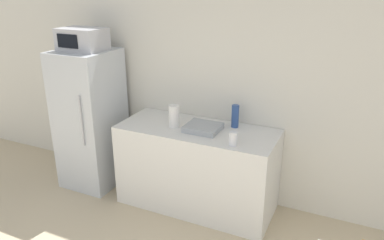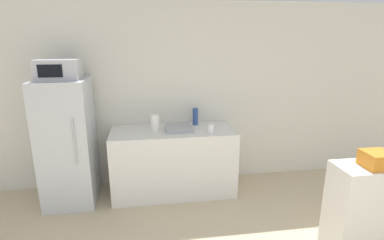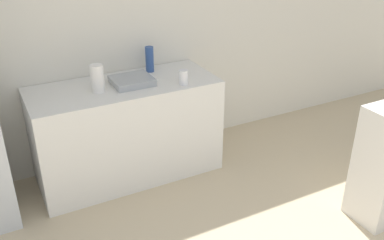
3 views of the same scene
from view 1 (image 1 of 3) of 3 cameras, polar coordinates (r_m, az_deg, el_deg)
name	(u,v)px [view 1 (image 1 of 3)]	position (r m, az deg, el deg)	size (l,w,h in m)	color
wall_back	(232,86)	(4.02, 6.18, 5.18)	(8.00, 0.06, 2.60)	silver
refrigerator	(91,119)	(4.57, -15.18, 0.11)	(0.63, 0.68, 1.63)	silver
microwave	(82,39)	(4.34, -16.37, 11.74)	(0.49, 0.36, 0.24)	#BCBCC1
counter	(197,167)	(4.08, 0.77, -7.25)	(1.67, 0.70, 0.91)	silver
sink_basin	(203,128)	(3.83, 1.70, -1.16)	(0.35, 0.31, 0.06)	#9EA3A8
bottle_tall	(235,116)	(3.91, 6.60, 0.58)	(0.08, 0.08, 0.24)	#2D4C8C
bottle_short	(233,139)	(3.50, 6.30, -2.85)	(0.08, 0.08, 0.13)	silver
paper_towel_roll	(174,116)	(3.89, -2.74, 0.58)	(0.11, 0.11, 0.24)	white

